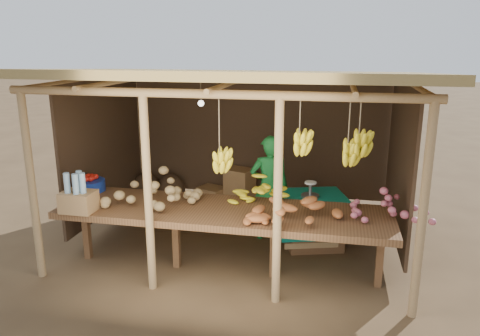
# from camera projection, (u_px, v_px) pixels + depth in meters

# --- Properties ---
(ground) EXTENTS (60.00, 60.00, 0.00)m
(ground) POSITION_uv_depth(u_px,v_px,m) (240.00, 240.00, 6.59)
(ground) COLOR brown
(ground) RESTS_ON ground
(stall_structure) EXTENTS (4.70, 3.50, 2.43)m
(stall_structure) POSITION_uv_depth(u_px,v_px,m) (247.00, 104.00, 6.08)
(stall_structure) COLOR tan
(stall_structure) RESTS_ON ground
(counter) EXTENTS (3.90, 1.05, 0.80)m
(counter) POSITION_uv_depth(u_px,v_px,m) (224.00, 214.00, 5.50)
(counter) COLOR brown
(counter) RESTS_ON ground
(potato_heap) EXTENTS (1.18, 0.84, 0.37)m
(potato_heap) POSITION_uv_depth(u_px,v_px,m) (153.00, 189.00, 5.62)
(potato_heap) COLOR #A38554
(potato_heap) RESTS_ON counter
(sweet_potato_heap) EXTENTS (1.15, 0.91, 0.36)m
(sweet_potato_heap) POSITION_uv_depth(u_px,v_px,m) (295.00, 208.00, 4.98)
(sweet_potato_heap) COLOR #AC5D2C
(sweet_potato_heap) RESTS_ON counter
(onion_heap) EXTENTS (1.02, 0.76, 0.36)m
(onion_heap) POSITION_uv_depth(u_px,v_px,m) (391.00, 202.00, 5.17)
(onion_heap) COLOR #CB6275
(onion_heap) RESTS_ON counter
(banana_pile) EXTENTS (0.70, 0.48, 0.35)m
(banana_pile) POSITION_uv_depth(u_px,v_px,m) (260.00, 188.00, 5.69)
(banana_pile) COLOR yellow
(banana_pile) RESTS_ON counter
(tomato_basin) EXTENTS (0.41, 0.41, 0.22)m
(tomato_basin) POSITION_uv_depth(u_px,v_px,m) (89.00, 184.00, 6.14)
(tomato_basin) COLOR navy
(tomato_basin) RESTS_ON counter
(bottle_box) EXTENTS (0.37, 0.30, 0.47)m
(bottle_box) POSITION_uv_depth(u_px,v_px,m) (78.00, 196.00, 5.37)
(bottle_box) COLOR #9B7245
(bottle_box) RESTS_ON counter
(vendor) EXTENTS (0.62, 0.49, 1.48)m
(vendor) POSITION_uv_depth(u_px,v_px,m) (269.00, 188.00, 6.48)
(vendor) COLOR #1A7932
(vendor) RESTS_ON ground
(tarp_crate) EXTENTS (0.96, 0.88, 0.95)m
(tarp_crate) POSITION_uv_depth(u_px,v_px,m) (313.00, 219.00, 6.32)
(tarp_crate) COLOR brown
(tarp_crate) RESTS_ON ground
(carton_stack) EXTENTS (1.00, 0.49, 0.68)m
(carton_stack) POSITION_uv_depth(u_px,v_px,m) (230.00, 192.00, 7.72)
(carton_stack) COLOR #9B7245
(carton_stack) RESTS_ON ground
(burlap_sacks) EXTENTS (0.93, 0.49, 0.66)m
(burlap_sacks) POSITION_uv_depth(u_px,v_px,m) (159.00, 188.00, 7.97)
(burlap_sacks) COLOR #422F1F
(burlap_sacks) RESTS_ON ground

